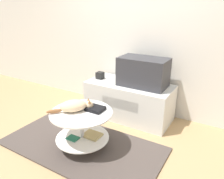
{
  "coord_description": "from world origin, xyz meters",
  "views": [
    {
      "loc": [
        1.48,
        -1.75,
        1.62
      ],
      "look_at": [
        0.14,
        0.49,
        0.62
      ],
      "focal_mm": 35.0,
      "sensor_mm": 36.0,
      "label": 1
    }
  ],
  "objects_px": {
    "tv": "(143,72)",
    "dvd_box": "(95,109)",
    "speaker": "(100,75)",
    "cat": "(75,106)"
  },
  "relations": [
    {
      "from": "speaker",
      "to": "dvd_box",
      "type": "bearing_deg",
      "value": -59.46
    },
    {
      "from": "cat",
      "to": "speaker",
      "type": "bearing_deg",
      "value": 59.05
    },
    {
      "from": "speaker",
      "to": "dvd_box",
      "type": "xyz_separation_m",
      "value": [
        0.51,
        -0.87,
        -0.09
      ]
    },
    {
      "from": "tv",
      "to": "speaker",
      "type": "bearing_deg",
      "value": -176.51
    },
    {
      "from": "tv",
      "to": "dvd_box",
      "type": "distance_m",
      "value": 0.97
    },
    {
      "from": "dvd_box",
      "to": "cat",
      "type": "xyz_separation_m",
      "value": [
        -0.19,
        -0.13,
        0.04
      ]
    },
    {
      "from": "speaker",
      "to": "dvd_box",
      "type": "distance_m",
      "value": 1.02
    },
    {
      "from": "speaker",
      "to": "cat",
      "type": "xyz_separation_m",
      "value": [
        0.32,
        -1.01,
        -0.04
      ]
    },
    {
      "from": "tv",
      "to": "cat",
      "type": "bearing_deg",
      "value": -110.14
    },
    {
      "from": "speaker",
      "to": "dvd_box",
      "type": "relative_size",
      "value": 0.52
    }
  ]
}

